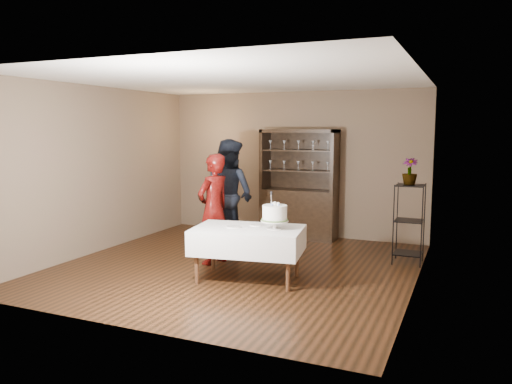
% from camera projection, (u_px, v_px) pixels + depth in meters
% --- Properties ---
extents(floor, '(5.00, 5.00, 0.00)m').
position_uv_depth(floor, '(237.00, 267.00, 7.33)').
color(floor, black).
rests_on(floor, ground).
extents(ceiling, '(5.00, 5.00, 0.00)m').
position_uv_depth(ceiling, '(236.00, 79.00, 6.99)').
color(ceiling, white).
rests_on(ceiling, back_wall).
extents(back_wall, '(5.00, 0.02, 2.70)m').
position_uv_depth(back_wall, '(293.00, 164.00, 9.43)').
color(back_wall, brown).
rests_on(back_wall, floor).
extents(wall_left, '(0.02, 5.00, 2.70)m').
position_uv_depth(wall_left, '(98.00, 170.00, 8.14)').
color(wall_left, brown).
rests_on(wall_left, floor).
extents(wall_right, '(0.02, 5.00, 2.70)m').
position_uv_depth(wall_right, '(418.00, 183.00, 6.17)').
color(wall_right, brown).
rests_on(wall_right, floor).
extents(china_hutch, '(1.40, 0.48, 2.00)m').
position_uv_depth(china_hutch, '(299.00, 202.00, 9.22)').
color(china_hutch, black).
rests_on(china_hutch, floor).
extents(plant_etagere, '(0.42, 0.42, 1.20)m').
position_uv_depth(plant_etagere, '(409.00, 220.00, 7.44)').
color(plant_etagere, black).
rests_on(plant_etagere, floor).
extents(cake_table, '(1.55, 1.09, 0.71)m').
position_uv_depth(cake_table, '(248.00, 240.00, 6.61)').
color(cake_table, silver).
rests_on(cake_table, floor).
extents(woman, '(0.55, 0.69, 1.65)m').
position_uv_depth(woman, '(214.00, 209.00, 7.42)').
color(woman, '#310604').
rests_on(woman, floor).
extents(man, '(1.08, 0.97, 1.85)m').
position_uv_depth(man, '(230.00, 195.00, 8.27)').
color(man, black).
rests_on(man, floor).
extents(cake, '(0.40, 0.40, 0.50)m').
position_uv_depth(cake, '(275.00, 214.00, 6.48)').
color(cake, silver).
rests_on(cake, cake_table).
extents(plate_near, '(0.21, 0.21, 0.01)m').
position_uv_depth(plate_near, '(234.00, 227.00, 6.62)').
color(plate_near, silver).
rests_on(plate_near, cake_table).
extents(plate_far, '(0.18, 0.18, 0.01)m').
position_uv_depth(plate_far, '(257.00, 225.00, 6.73)').
color(plate_far, silver).
rests_on(plate_far, cake_table).
extents(potted_plant, '(0.23, 0.23, 0.40)m').
position_uv_depth(potted_plant, '(410.00, 171.00, 7.35)').
color(potted_plant, '#4C7035').
rests_on(potted_plant, plant_etagere).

